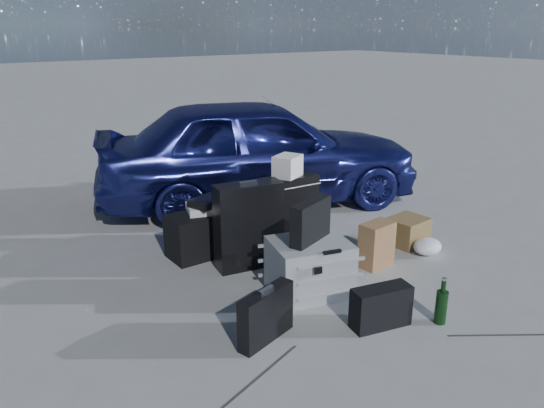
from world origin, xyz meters
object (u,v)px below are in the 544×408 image
at_px(suitcase_left, 249,226).
at_px(suitcase_right, 289,211).
at_px(car, 258,150).
at_px(briefcase, 266,316).
at_px(green_bottle, 442,302).
at_px(pelican_case, 309,267).
at_px(duffel_bag, 211,232).
at_px(cardboard_box, 407,231).

relative_size(suitcase_left, suitcase_right, 1.11).
distance_m(car, briefcase, 2.95).
distance_m(suitcase_right, green_bottle, 1.76).
bearing_deg(pelican_case, suitcase_left, 115.75).
xyz_separation_m(car, suitcase_left, (-1.08, -1.40, -0.25)).
relative_size(briefcase, suitcase_left, 0.62).
xyz_separation_m(car, duffel_bag, (-1.19, -0.95, -0.42)).
relative_size(suitcase_left, green_bottle, 2.25).
bearing_deg(car, duffel_bag, 149.18).
distance_m(briefcase, green_bottle, 1.24).
relative_size(car, duffel_bag, 4.59).
bearing_deg(suitcase_left, briefcase, -107.34).
xyz_separation_m(suitcase_right, cardboard_box, (0.91, -0.67, -0.20)).
bearing_deg(pelican_case, green_bottle, -47.03).
height_order(briefcase, green_bottle, briefcase).
bearing_deg(green_bottle, cardboard_box, 49.38).
relative_size(pelican_case, suitcase_left, 0.78).
distance_m(suitcase_left, cardboard_box, 1.58).
distance_m(pelican_case, duffel_bag, 1.14).
distance_m(car, pelican_case, 2.32).
bearing_deg(car, suitcase_left, 162.93).
bearing_deg(suitcase_right, duffel_bag, 164.60).
relative_size(car, briefcase, 7.87).
distance_m(car, duffel_bag, 1.58).
bearing_deg(car, suitcase_right, 178.01).
bearing_deg(cardboard_box, briefcase, -165.40).
xyz_separation_m(pelican_case, green_bottle, (0.45, -0.89, -0.05)).
distance_m(suitcase_right, cardboard_box, 1.15).
bearing_deg(suitcase_right, suitcase_left, -156.74).
relative_size(pelican_case, cardboard_box, 1.69).
xyz_separation_m(pelican_case, briefcase, (-0.66, -0.34, -0.03)).
bearing_deg(briefcase, cardboard_box, -0.90).
bearing_deg(suitcase_right, briefcase, -127.98).
height_order(suitcase_left, duffel_bag, suitcase_left).
bearing_deg(duffel_bag, suitcase_right, -20.05).
bearing_deg(briefcase, duffel_bag, 57.94).
height_order(suitcase_left, suitcase_right, suitcase_left).
bearing_deg(green_bottle, suitcase_left, 109.64).
relative_size(briefcase, green_bottle, 1.39).
height_order(briefcase, cardboard_box, briefcase).
distance_m(suitcase_right, duffel_bag, 0.75).
bearing_deg(cardboard_box, pelican_case, -172.29).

